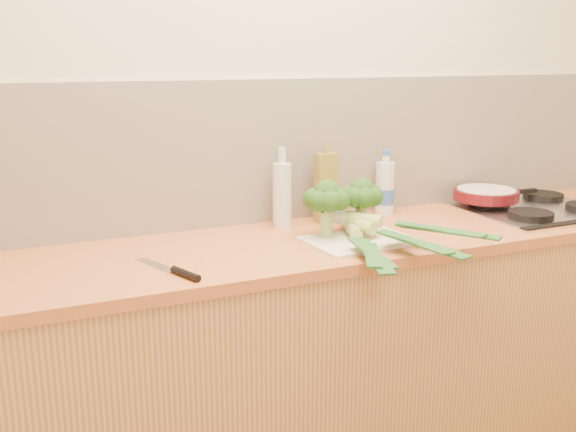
% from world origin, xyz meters
% --- Properties ---
extents(room_shell, '(3.50, 3.50, 3.50)m').
position_xyz_m(room_shell, '(0.00, 1.49, 1.17)').
color(room_shell, beige).
rests_on(room_shell, ground).
extents(counter, '(3.20, 0.62, 0.90)m').
position_xyz_m(counter, '(0.00, 1.20, 0.45)').
color(counter, tan).
rests_on(counter, ground).
extents(gas_hob, '(0.58, 0.50, 0.04)m').
position_xyz_m(gas_hob, '(1.02, 1.20, 0.91)').
color(gas_hob, silver).
rests_on(gas_hob, counter).
extents(chopping_board, '(0.38, 0.30, 0.01)m').
position_xyz_m(chopping_board, '(0.12, 1.10, 0.91)').
color(chopping_board, beige).
rests_on(chopping_board, counter).
extents(broccoli_left, '(0.16, 0.16, 0.20)m').
position_xyz_m(broccoli_left, '(0.03, 1.18, 1.05)').
color(broccoli_left, '#88AD64').
rests_on(broccoli_left, chopping_board).
extents(broccoli_right, '(0.15, 0.16, 0.19)m').
position_xyz_m(broccoli_right, '(0.18, 1.20, 1.04)').
color(broccoli_right, '#88AD64').
rests_on(broccoli_right, chopping_board).
extents(leek_front, '(0.25, 0.64, 0.04)m').
position_xyz_m(leek_front, '(0.10, 1.07, 0.93)').
color(leek_front, white).
rests_on(leek_front, chopping_board).
extents(leek_mid, '(0.18, 0.62, 0.04)m').
position_xyz_m(leek_mid, '(0.16, 1.04, 0.95)').
color(leek_mid, white).
rests_on(leek_mid, chopping_board).
extents(leek_back, '(0.39, 0.55, 0.04)m').
position_xyz_m(leek_back, '(0.21, 1.07, 0.97)').
color(leek_back, white).
rests_on(leek_back, chopping_board).
extents(chefs_knife, '(0.14, 0.29, 0.02)m').
position_xyz_m(chefs_knife, '(-0.53, 1.02, 0.91)').
color(chefs_knife, silver).
rests_on(chefs_knife, counter).
extents(skillet, '(0.39, 0.27, 0.05)m').
position_xyz_m(skillet, '(0.86, 1.32, 0.96)').
color(skillet, '#4B0C12').
rests_on(skillet, gas_hob).
extents(oil_tin, '(0.08, 0.05, 0.30)m').
position_xyz_m(oil_tin, '(0.14, 1.39, 1.04)').
color(oil_tin, olive).
rests_on(oil_tin, counter).
extents(glass_bottle, '(0.07, 0.07, 0.30)m').
position_xyz_m(glass_bottle, '(-0.04, 1.40, 1.03)').
color(glass_bottle, silver).
rests_on(glass_bottle, counter).
extents(amber_bottle, '(0.06, 0.06, 0.25)m').
position_xyz_m(amber_bottle, '(0.18, 1.44, 1.01)').
color(amber_bottle, '#623312').
rests_on(amber_bottle, counter).
extents(water_bottle, '(0.08, 0.08, 0.24)m').
position_xyz_m(water_bottle, '(0.42, 1.41, 1.00)').
color(water_bottle, silver).
rests_on(water_bottle, counter).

